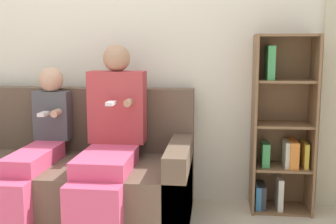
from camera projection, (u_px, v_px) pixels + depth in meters
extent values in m
cube|color=silver|center=(98.00, 38.00, 3.29)|extent=(10.00, 0.06, 2.55)
cube|color=brown|center=(49.00, 192.00, 2.92)|extent=(1.95, 0.72, 0.41)
cube|color=brown|center=(69.00, 144.00, 3.31)|extent=(1.95, 0.14, 0.89)
cube|color=brown|center=(179.00, 186.00, 2.81)|extent=(0.15, 0.72, 0.57)
cube|color=#DB4C75|center=(93.00, 220.00, 2.46)|extent=(0.34, 0.12, 0.41)
cube|color=#DB4C75|center=(106.00, 162.00, 2.73)|extent=(0.34, 0.52, 0.11)
cube|color=#B73D42|center=(118.00, 107.00, 3.03)|extent=(0.40, 0.18, 0.51)
sphere|color=tan|center=(117.00, 58.00, 2.98)|extent=(0.19, 0.19, 0.19)
cylinder|color=tan|center=(129.00, 103.00, 2.87)|extent=(0.05, 0.10, 0.05)
cube|color=white|center=(111.00, 103.00, 2.84)|extent=(0.05, 0.12, 0.02)
cube|color=#DB4C75|center=(11.00, 216.00, 2.51)|extent=(0.22, 0.12, 0.41)
cube|color=#DB4C75|center=(34.00, 158.00, 2.82)|extent=(0.22, 0.58, 0.11)
cube|color=#4C4C51|center=(52.00, 115.00, 3.13)|extent=(0.26, 0.12, 0.36)
sphere|color=tan|center=(51.00, 80.00, 3.09)|extent=(0.18, 0.18, 0.18)
cylinder|color=tan|center=(56.00, 113.00, 3.01)|extent=(0.05, 0.10, 0.05)
cube|color=white|center=(44.00, 114.00, 2.97)|extent=(0.05, 0.12, 0.02)
cube|color=brown|center=(254.00, 124.00, 3.07)|extent=(0.02, 0.30, 1.29)
cube|color=brown|center=(312.00, 125.00, 3.02)|extent=(0.02, 0.30, 1.29)
cube|color=brown|center=(280.00, 121.00, 3.19)|extent=(0.43, 0.02, 1.29)
cube|color=brown|center=(279.00, 208.00, 3.15)|extent=(0.40, 0.26, 0.02)
cube|color=brown|center=(281.00, 167.00, 3.10)|extent=(0.40, 0.26, 0.02)
cube|color=brown|center=(283.00, 125.00, 3.05)|extent=(0.40, 0.26, 0.02)
cube|color=brown|center=(285.00, 81.00, 3.00)|extent=(0.40, 0.26, 0.02)
cube|color=brown|center=(287.00, 35.00, 2.95)|extent=(0.40, 0.26, 0.02)
cube|color=orange|center=(292.00, 153.00, 3.07)|extent=(0.06, 0.22, 0.20)
cube|color=beige|center=(279.00, 192.00, 3.13)|extent=(0.04, 0.21, 0.24)
cube|color=#429956|center=(270.00, 63.00, 2.99)|extent=(0.05, 0.22, 0.24)
cube|color=#333338|center=(261.00, 195.00, 3.15)|extent=(0.06, 0.20, 0.17)
cube|color=beige|center=(288.00, 154.00, 3.08)|extent=(0.06, 0.18, 0.19)
cube|color=teal|center=(257.00, 195.00, 3.15)|extent=(0.04, 0.20, 0.17)
cube|color=#429956|center=(265.00, 154.00, 3.10)|extent=(0.05, 0.16, 0.17)
cube|color=gold|center=(305.00, 155.00, 3.06)|extent=(0.03, 0.18, 0.18)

